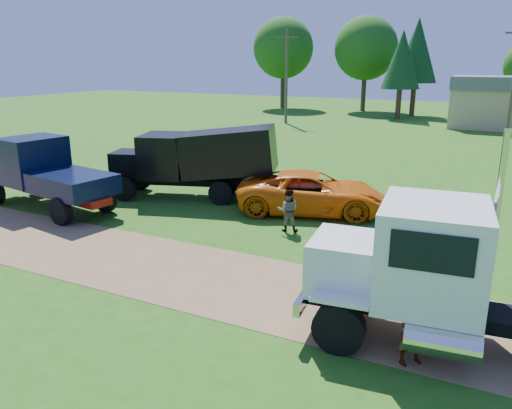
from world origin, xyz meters
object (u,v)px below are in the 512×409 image
at_px(white_semi_tractor, 434,275).
at_px(orange_pickup, 312,193).
at_px(black_dump_truck, 199,158).
at_px(spectator_a, 414,323).
at_px(navy_truck, 43,173).

bearing_deg(white_semi_tractor, orange_pickup, 119.42).
xyz_separation_m(black_dump_truck, spectator_a, (11.12, -9.15, -0.89)).
distance_m(black_dump_truck, spectator_a, 14.43).
bearing_deg(black_dump_truck, orange_pickup, -17.11).
height_order(white_semi_tractor, black_dump_truck, white_semi_tractor).
distance_m(white_semi_tractor, spectator_a, 1.24).
height_order(black_dump_truck, orange_pickup, black_dump_truck).
relative_size(white_semi_tractor, navy_truck, 1.15).
relative_size(white_semi_tractor, spectator_a, 4.27).
height_order(orange_pickup, spectator_a, spectator_a).
relative_size(black_dump_truck, orange_pickup, 1.28).
height_order(navy_truck, orange_pickup, navy_truck).
xyz_separation_m(black_dump_truck, orange_pickup, (5.46, 0.11, -0.99)).
xyz_separation_m(black_dump_truck, navy_truck, (-5.11, -4.29, -0.32)).
bearing_deg(navy_truck, spectator_a, -7.51).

